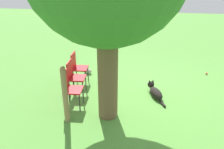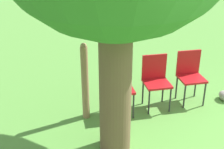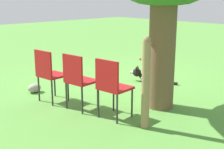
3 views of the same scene
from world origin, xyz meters
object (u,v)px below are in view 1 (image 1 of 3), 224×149
(red_chair_0, at_px, (77,66))
(tennis_ball, at_px, (207,73))
(fence_post, at_px, (65,95))
(red_chair_1, at_px, (74,75))
(dog, at_px, (155,91))
(red_chair_2, at_px, (70,87))

(red_chair_0, relative_size, tennis_ball, 13.84)
(fence_post, relative_size, red_chair_1, 1.40)
(red_chair_1, xyz_separation_m, tennis_ball, (-3.85, -1.97, -0.52))
(fence_post, bearing_deg, red_chair_1, -79.19)
(red_chair_1, bearing_deg, dog, 1.94)
(red_chair_0, distance_m, red_chair_2, 1.35)
(dog, xyz_separation_m, fence_post, (1.93, 1.49, 0.54))
(red_chair_1, bearing_deg, red_chair_2, -84.20)
(dog, bearing_deg, red_chair_0, 56.18)
(red_chair_0, distance_m, red_chair_1, 0.68)
(dog, height_order, red_chair_2, red_chair_2)
(red_chair_1, bearing_deg, red_chair_0, 95.80)
(red_chair_0, xyz_separation_m, tennis_ball, (-3.98, -1.31, -0.52))
(dog, height_order, red_chair_0, red_chair_0)
(dog, relative_size, tennis_ball, 14.66)
(fence_post, distance_m, red_chair_1, 1.26)
(red_chair_0, relative_size, red_chair_1, 1.00)
(fence_post, xyz_separation_m, red_chair_2, (0.11, -0.57, -0.12))
(red_chair_0, relative_size, red_chair_2, 1.00)
(red_chair_2, height_order, tennis_ball, red_chair_2)
(fence_post, bearing_deg, dog, -142.35)
(dog, xyz_separation_m, red_chair_2, (2.04, 0.92, 0.43))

